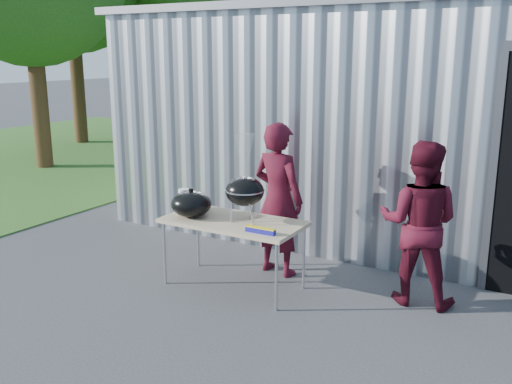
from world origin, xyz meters
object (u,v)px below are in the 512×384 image
Objects in this scene: folding_table at (233,224)px; person_bystander at (419,223)px; kettle_grill at (245,183)px; person_cook at (278,199)px.

person_bystander is (1.81, 0.60, 0.12)m from folding_table.
kettle_grill is at bearing 5.75° from folding_table.
kettle_grill is (0.14, 0.01, 0.46)m from folding_table.
person_bystander is (1.68, 0.58, -0.34)m from kettle_grill.
person_bystander is at bearing -171.00° from person_cook.
person_cook is 1.05× the size of person_bystander.
folding_table is at bearing -174.25° from kettle_grill.
person_bystander is (1.59, -0.01, -0.04)m from person_cook.
person_cook is at bearing -5.71° from person_bystander.
person_cook is at bearing 69.47° from folding_table.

